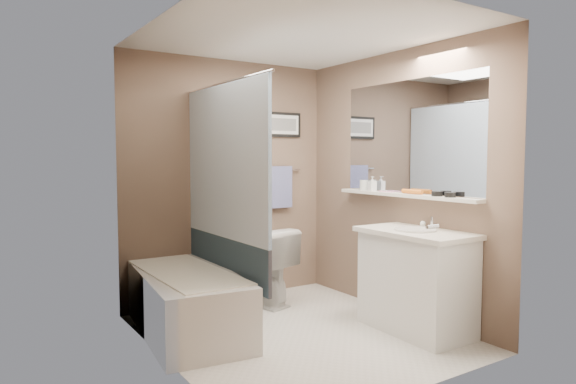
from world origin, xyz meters
TOP-DOWN VIEW (x-y plane):
  - ground at (0.00, 0.00)m, footprint 2.50×2.50m
  - ceiling at (0.00, 0.00)m, footprint 2.20×2.50m
  - wall_back at (0.00, 1.23)m, footprint 2.20×0.04m
  - wall_front at (0.00, -1.23)m, footprint 2.20×0.04m
  - wall_left at (-1.08, 0.00)m, footprint 0.04×2.50m
  - wall_right at (1.08, 0.00)m, footprint 0.04×2.50m
  - tile_surround at (-1.09, 0.50)m, footprint 0.02×1.55m
  - curtain_rod at (-0.40, 0.50)m, footprint 0.02×1.55m
  - curtain_upper at (-0.40, 0.50)m, footprint 0.03×1.45m
  - curtain_lower at (-0.40, 0.50)m, footprint 0.03×1.45m
  - mirror at (1.09, -0.15)m, footprint 0.02×1.60m
  - shelf at (1.04, -0.15)m, footprint 0.12×1.60m
  - towel_bar at (0.55, 1.22)m, footprint 0.60×0.02m
  - towel at (0.55, 1.20)m, footprint 0.34×0.05m
  - art_frame at (0.55, 1.23)m, footprint 0.62×0.02m
  - art_mat at (0.55, 1.22)m, footprint 0.56×0.00m
  - art_image at (0.55, 1.22)m, footprint 0.50×0.00m
  - door at (0.55, -1.24)m, footprint 0.80×0.02m
  - door_handle at (0.22, -1.19)m, footprint 0.10×0.02m
  - bathtub at (-0.75, 0.52)m, footprint 0.87×1.57m
  - tub_rim at (-0.75, 0.52)m, footprint 0.56×1.36m
  - toilet at (0.16, 0.90)m, footprint 0.59×0.82m
  - vanity at (0.85, -0.48)m, footprint 0.53×0.92m
  - countertop at (0.84, -0.48)m, footprint 0.54×0.96m
  - sink_basin at (0.83, -0.48)m, footprint 0.34×0.34m
  - faucet_spout at (1.03, -0.48)m, footprint 0.02×0.02m
  - faucet_knob at (1.03, -0.38)m, footprint 0.05×0.05m
  - candle_bowl_near at (1.04, -0.66)m, footprint 0.09×0.09m
  - candle_bowl_far at (1.04, -0.52)m, footprint 0.09×0.09m
  - hair_brush_front at (1.04, -0.25)m, footprint 0.04×0.22m
  - pink_comb at (1.04, 0.07)m, footprint 0.04×0.16m
  - glass_jar at (1.04, 0.38)m, footprint 0.08×0.08m
  - soap_bottle at (1.04, 0.26)m, footprint 0.07×0.07m

SIDE VIEW (x-z plane):
  - ground at x=0.00m, z-range 0.00..0.00m
  - bathtub at x=-0.75m, z-range 0.00..0.50m
  - toilet at x=0.16m, z-range 0.00..0.75m
  - vanity at x=0.85m, z-range 0.00..0.80m
  - tub_rim at x=-0.75m, z-range 0.49..0.51m
  - curtain_lower at x=-0.40m, z-range 0.40..0.76m
  - countertop at x=0.84m, z-range 0.80..0.84m
  - sink_basin at x=0.83m, z-range 0.84..0.86m
  - faucet_knob at x=1.03m, z-range 0.84..0.90m
  - faucet_spout at x=1.03m, z-range 0.84..0.94m
  - tile_surround at x=-1.09m, z-range 0.00..2.00m
  - door at x=0.55m, z-range 0.00..2.00m
  - door_handle at x=0.22m, z-range 0.99..1.01m
  - shelf at x=1.04m, z-range 1.09..1.11m
  - pink_comb at x=1.04m, z-range 1.11..1.12m
  - towel at x=0.55m, z-range 0.90..1.34m
  - candle_bowl_near at x=1.04m, z-range 1.11..1.16m
  - candle_bowl_far at x=1.04m, z-range 1.11..1.16m
  - hair_brush_front at x=1.04m, z-range 1.12..1.16m
  - glass_jar at x=1.04m, z-range 1.11..1.22m
  - soap_bottle at x=1.04m, z-range 1.11..1.25m
  - wall_back at x=0.00m, z-range 0.00..2.40m
  - wall_front at x=0.00m, z-range 0.00..2.40m
  - wall_left at x=-1.08m, z-range 0.00..2.40m
  - wall_right at x=1.08m, z-range 0.00..2.40m
  - towel_bar at x=0.55m, z-range 1.29..1.31m
  - curtain_upper at x=-0.40m, z-range 0.76..2.04m
  - mirror at x=1.09m, z-range 1.12..2.12m
  - art_frame at x=0.55m, z-range 1.65..1.91m
  - art_mat at x=0.55m, z-range 1.68..1.88m
  - art_image at x=0.55m, z-range 1.72..1.84m
  - curtain_rod at x=-0.40m, z-range 2.04..2.06m
  - ceiling at x=0.00m, z-range 2.36..2.40m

